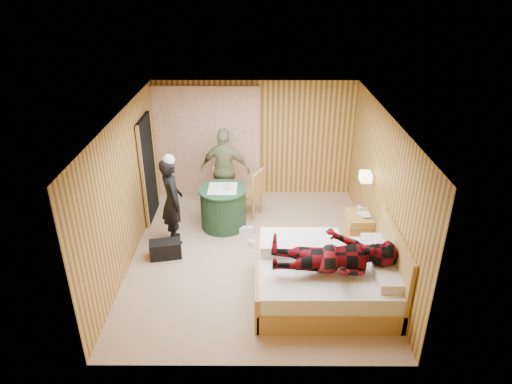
{
  "coord_description": "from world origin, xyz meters",
  "views": [
    {
      "loc": [
        0.06,
        -6.7,
        4.52
      ],
      "look_at": [
        0.04,
        0.35,
        1.05
      ],
      "focal_mm": 32.0,
      "sensor_mm": 36.0,
      "label": 1
    }
  ],
  "objects_px": {
    "nightstand": "(358,228)",
    "chair_far": "(224,185)",
    "man_at_table": "(225,170)",
    "wall_lamp": "(366,177)",
    "woman_standing": "(172,201)",
    "duffel_bag": "(166,249)",
    "man_on_bed": "(335,248)",
    "round_table": "(223,207)",
    "bed": "(327,277)",
    "chair_near": "(253,190)"
  },
  "relations": [
    {
      "from": "bed",
      "to": "duffel_bag",
      "type": "distance_m",
      "value": 2.85
    },
    {
      "from": "duffel_bag",
      "to": "man_on_bed",
      "type": "distance_m",
      "value": 3.08
    },
    {
      "from": "wall_lamp",
      "to": "chair_near",
      "type": "height_order",
      "value": "wall_lamp"
    },
    {
      "from": "nightstand",
      "to": "woman_standing",
      "type": "height_order",
      "value": "woman_standing"
    },
    {
      "from": "duffel_bag",
      "to": "bed",
      "type": "bearing_deg",
      "value": -32.91
    },
    {
      "from": "wall_lamp",
      "to": "nightstand",
      "type": "distance_m",
      "value": 1.0
    },
    {
      "from": "bed",
      "to": "chair_far",
      "type": "xyz_separation_m",
      "value": [
        -1.74,
        2.81,
        0.21
      ]
    },
    {
      "from": "chair_near",
      "to": "chair_far",
      "type": "bearing_deg",
      "value": -91.24
    },
    {
      "from": "nightstand",
      "to": "woman_standing",
      "type": "relative_size",
      "value": 0.38
    },
    {
      "from": "chair_far",
      "to": "man_on_bed",
      "type": "height_order",
      "value": "man_on_bed"
    },
    {
      "from": "nightstand",
      "to": "man_at_table",
      "type": "bearing_deg",
      "value": 151.17
    },
    {
      "from": "duffel_bag",
      "to": "man_on_bed",
      "type": "relative_size",
      "value": 0.3
    },
    {
      "from": "woman_standing",
      "to": "man_on_bed",
      "type": "height_order",
      "value": "man_on_bed"
    },
    {
      "from": "man_at_table",
      "to": "chair_far",
      "type": "bearing_deg",
      "value": 75.37
    },
    {
      "from": "woman_standing",
      "to": "chair_far",
      "type": "bearing_deg",
      "value": -55.67
    },
    {
      "from": "man_on_bed",
      "to": "chair_far",
      "type": "bearing_deg",
      "value": 120.19
    },
    {
      "from": "woman_standing",
      "to": "bed",
      "type": "bearing_deg",
      "value": -142.8
    },
    {
      "from": "wall_lamp",
      "to": "woman_standing",
      "type": "distance_m",
      "value": 3.42
    },
    {
      "from": "nightstand",
      "to": "chair_far",
      "type": "relative_size",
      "value": 0.65
    },
    {
      "from": "nightstand",
      "to": "man_on_bed",
      "type": "relative_size",
      "value": 0.34
    },
    {
      "from": "wall_lamp",
      "to": "duffel_bag",
      "type": "relative_size",
      "value": 0.48
    },
    {
      "from": "chair_near",
      "to": "man_on_bed",
      "type": "xyz_separation_m",
      "value": [
        1.18,
        -2.73,
        0.43
      ]
    },
    {
      "from": "wall_lamp",
      "to": "chair_near",
      "type": "bearing_deg",
      "value": 154.05
    },
    {
      "from": "wall_lamp",
      "to": "chair_far",
      "type": "height_order",
      "value": "wall_lamp"
    },
    {
      "from": "nightstand",
      "to": "man_at_table",
      "type": "xyz_separation_m",
      "value": [
        -2.47,
        1.36,
        0.56
      ]
    },
    {
      "from": "round_table",
      "to": "chair_near",
      "type": "height_order",
      "value": "chair_near"
    },
    {
      "from": "bed",
      "to": "duffel_bag",
      "type": "relative_size",
      "value": 3.95
    },
    {
      "from": "wall_lamp",
      "to": "woman_standing",
      "type": "xyz_separation_m",
      "value": [
        -3.38,
        0.03,
        -0.49
      ]
    },
    {
      "from": "round_table",
      "to": "man_on_bed",
      "type": "xyz_separation_m",
      "value": [
        1.74,
        -2.32,
        0.59
      ]
    },
    {
      "from": "chair_near",
      "to": "duffel_bag",
      "type": "height_order",
      "value": "chair_near"
    },
    {
      "from": "wall_lamp",
      "to": "nightstand",
      "type": "height_order",
      "value": "wall_lamp"
    },
    {
      "from": "wall_lamp",
      "to": "man_at_table",
      "type": "bearing_deg",
      "value": 152.64
    },
    {
      "from": "man_on_bed",
      "to": "round_table",
      "type": "bearing_deg",
      "value": 126.99
    },
    {
      "from": "chair_far",
      "to": "man_on_bed",
      "type": "relative_size",
      "value": 0.53
    },
    {
      "from": "bed",
      "to": "round_table",
      "type": "xyz_separation_m",
      "value": [
        -1.71,
        2.09,
        0.08
      ]
    },
    {
      "from": "chair_near",
      "to": "woman_standing",
      "type": "distance_m",
      "value": 1.71
    },
    {
      "from": "bed",
      "to": "woman_standing",
      "type": "xyz_separation_m",
      "value": [
        -2.58,
        1.58,
        0.48
      ]
    },
    {
      "from": "chair_near",
      "to": "duffel_bag",
      "type": "distance_m",
      "value": 2.15
    },
    {
      "from": "wall_lamp",
      "to": "nightstand",
      "type": "xyz_separation_m",
      "value": [
        -0.04,
        -0.06,
        -1.0
      ]
    },
    {
      "from": "chair_far",
      "to": "chair_near",
      "type": "xyz_separation_m",
      "value": [
        0.59,
        -0.3,
        0.04
      ]
    },
    {
      "from": "nightstand",
      "to": "duffel_bag",
      "type": "relative_size",
      "value": 1.13
    },
    {
      "from": "wall_lamp",
      "to": "chair_far",
      "type": "bearing_deg",
      "value": 153.75
    },
    {
      "from": "woman_standing",
      "to": "duffel_bag",
      "type": "bearing_deg",
      "value": 151.28
    },
    {
      "from": "bed",
      "to": "chair_far",
      "type": "relative_size",
      "value": 2.28
    },
    {
      "from": "chair_far",
      "to": "round_table",
      "type": "bearing_deg",
      "value": -104.46
    },
    {
      "from": "nightstand",
      "to": "chair_far",
      "type": "height_order",
      "value": "chair_far"
    },
    {
      "from": "bed",
      "to": "nightstand",
      "type": "bearing_deg",
      "value": 63.06
    },
    {
      "from": "wall_lamp",
      "to": "round_table",
      "type": "relative_size",
      "value": 0.28
    },
    {
      "from": "chair_near",
      "to": "woman_standing",
      "type": "bearing_deg",
      "value": -31.14
    },
    {
      "from": "nightstand",
      "to": "round_table",
      "type": "relative_size",
      "value": 0.66
    }
  ]
}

